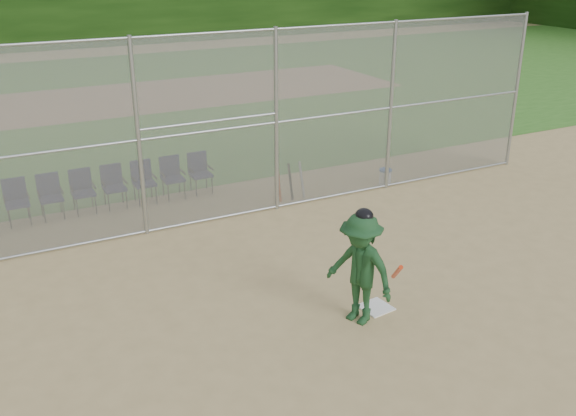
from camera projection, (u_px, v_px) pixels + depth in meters
name	position (u px, v px, depth m)	size (l,w,h in m)	color
ground	(361.00, 327.00, 9.99)	(100.00, 100.00, 0.00)	tan
grass_strip	(105.00, 100.00, 24.82)	(100.00, 100.00, 0.00)	#336F21
dirt_patch_far	(105.00, 100.00, 24.82)	(24.00, 24.00, 0.00)	tan
backstop_fence	(233.00, 125.00, 13.33)	(16.09, 0.09, 4.00)	gray
home_plate	(376.00, 307.00, 10.52)	(0.47, 0.47, 0.02)	white
batter_at_plate	(360.00, 268.00, 9.83)	(1.13, 1.40, 1.90)	#1C4723
water_cooler	(385.00, 177.00, 15.94)	(0.31, 0.31, 0.40)	white
spare_bats	(290.00, 181.00, 14.97)	(0.66, 0.30, 0.84)	#D84C14
chair_1	(17.00, 203.00, 13.56)	(0.54, 0.52, 0.96)	#0F1339
chair_2	(51.00, 197.00, 13.85)	(0.54, 0.52, 0.96)	#0F1339
chair_3	(83.00, 192.00, 14.14)	(0.54, 0.52, 0.96)	#0F1339
chair_4	(115.00, 187.00, 14.43)	(0.54, 0.52, 0.96)	#0F1339
chair_5	(144.00, 183.00, 14.72)	(0.54, 0.52, 0.96)	#0F1339
chair_6	(173.00, 178.00, 15.01)	(0.54, 0.52, 0.96)	#0F1339
chair_7	(201.00, 174.00, 15.30)	(0.54, 0.52, 0.96)	#0F1339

